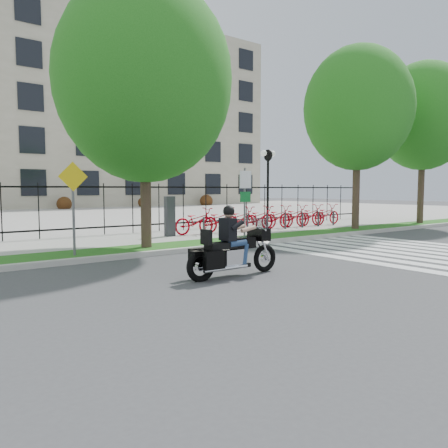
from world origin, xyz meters
TOP-DOWN VIEW (x-y plane):
  - ground at (0.00, 0.00)m, footprint 120.00×120.00m
  - curb at (0.00, 4.10)m, footprint 60.00×0.20m
  - grass_verge at (0.00, 4.95)m, footprint 60.00×1.50m
  - sidewalk at (0.00, 7.45)m, footprint 60.00×3.50m
  - plaza at (0.00, 25.00)m, footprint 80.00×34.00m
  - crosswalk_stripes at (4.83, 0.00)m, footprint 5.70×8.00m
  - iron_fence at (0.00, 9.20)m, footprint 30.00×0.06m
  - lamp_post_right at (10.00, 12.00)m, footprint 1.06×0.70m
  - street_tree_1 at (-1.57, 4.95)m, footprint 5.26×5.26m
  - street_tree_2 at (8.81, 4.95)m, footprint 4.74×4.74m
  - street_tree_3 at (14.32, 4.95)m, footprint 4.83×4.83m
  - bike_share_station at (5.55, 7.20)m, footprint 10.06×0.88m
  - sign_pole_regulatory at (2.05, 4.58)m, footprint 0.50×0.09m
  - sign_pole_warning at (-3.88, 4.58)m, footprint 0.78×0.09m
  - motorcycle_rider at (-1.77, 0.39)m, footprint 2.45×0.72m

SIDE VIEW (x-z plane):
  - ground at x=0.00m, z-range 0.00..0.00m
  - crosswalk_stripes at x=4.83m, z-range 0.00..0.01m
  - plaza at x=0.00m, z-range 0.00..0.10m
  - curb at x=0.00m, z-range 0.00..0.15m
  - grass_verge at x=0.00m, z-range 0.00..0.15m
  - sidewalk at x=0.00m, z-range 0.00..0.15m
  - motorcycle_rider at x=-1.77m, z-range -0.32..1.57m
  - bike_share_station at x=5.55m, z-range -0.08..1.42m
  - iron_fence at x=0.00m, z-range 0.15..2.15m
  - sign_pole_regulatory at x=2.05m, z-range 0.49..2.99m
  - sign_pole_warning at x=-3.88m, z-range 0.50..2.99m
  - lamp_post_right at x=10.00m, z-range 1.08..5.33m
  - street_tree_1 at x=-1.57m, z-range 1.12..9.14m
  - street_tree_2 at x=8.81m, z-range 1.43..9.47m
  - street_tree_3 at x=14.32m, z-range 1.51..9.81m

